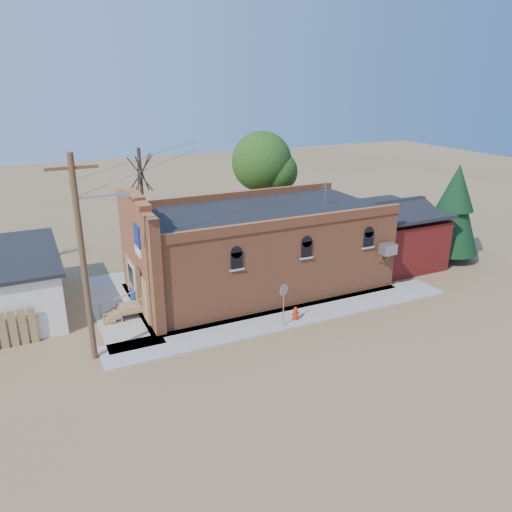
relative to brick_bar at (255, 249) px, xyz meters
name	(u,v)px	position (x,y,z in m)	size (l,w,h in m)	color
ground	(272,331)	(-1.64, -5.49, -2.34)	(120.00, 120.00, 0.00)	brown
sidewalk_south	(290,317)	(-0.14, -4.59, -2.30)	(19.00, 2.20, 0.08)	#9E9991
sidewalk_west	(118,307)	(-7.94, 0.51, -2.30)	(2.60, 10.00, 0.08)	#9E9991
brick_bar	(255,249)	(0.00, 0.00, 0.00)	(16.40, 7.97, 6.30)	#B76038
red_shed	(389,229)	(9.86, 0.01, -0.07)	(5.40, 6.40, 4.30)	#55170E
utility_pole	(84,256)	(-9.79, -4.29, 2.43)	(3.12, 0.26, 9.00)	#523421
tree_bare_near	(140,172)	(-4.64, 7.51, 3.62)	(2.80, 2.80, 7.65)	#403124
tree_leafy	(262,162)	(4.36, 8.01, 3.59)	(4.40, 4.40, 8.15)	#403124
evergreen_tree	(455,207)	(13.86, -1.49, 1.37)	(3.60, 3.60, 6.50)	#403124
fire_hydrant	(296,313)	(-0.05, -4.99, -1.92)	(0.39, 0.36, 0.69)	#B7290A
stop_sign	(284,294)	(-0.93, -5.30, -0.55)	(0.57, 0.30, 2.23)	#939398
trash_barrel	(135,295)	(-6.94, 0.60, -1.84)	(0.55, 0.55, 0.84)	navy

